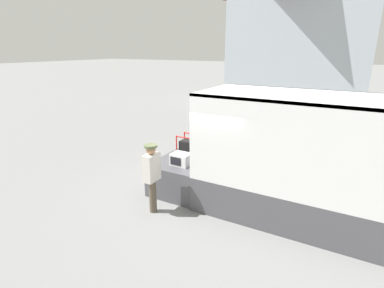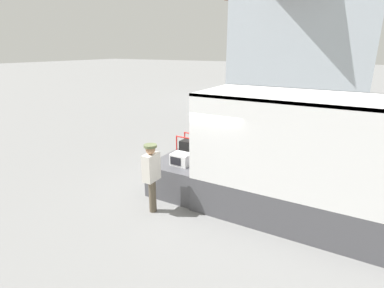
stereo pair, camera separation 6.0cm
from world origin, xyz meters
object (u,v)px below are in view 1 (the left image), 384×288
microwave (181,159)px  worker_person (152,171)px  portable_generator (192,148)px  box_truck (375,197)px

microwave → worker_person: 1.12m
microwave → portable_generator: size_ratio=0.68×
microwave → box_truck: bearing=5.5°
box_truck → worker_person: bearing=-161.6°
microwave → portable_generator: portable_generator is taller
worker_person → microwave: bearing=82.4°
worker_person → portable_generator: bearing=89.4°
microwave → portable_generator: (-0.13, 0.79, 0.07)m
box_truck → portable_generator: (-4.63, 0.35, 0.23)m
box_truck → microwave: size_ratio=13.70×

